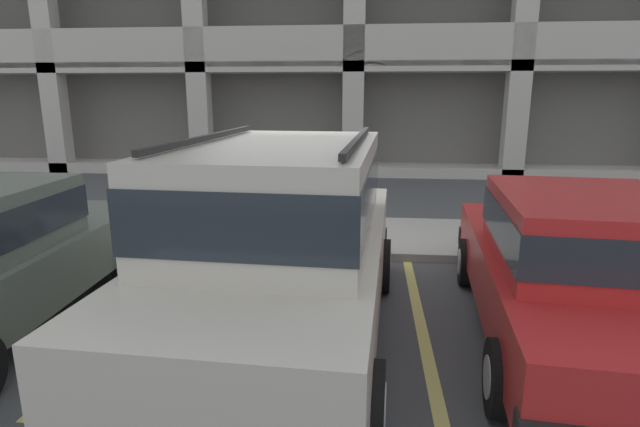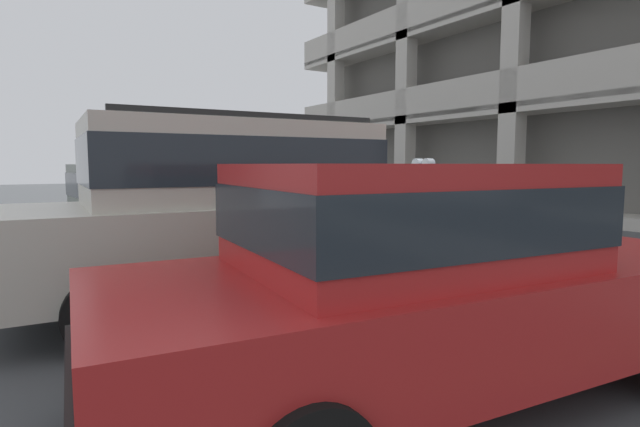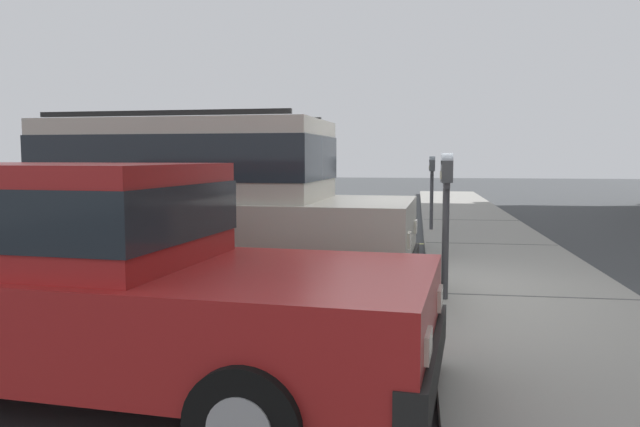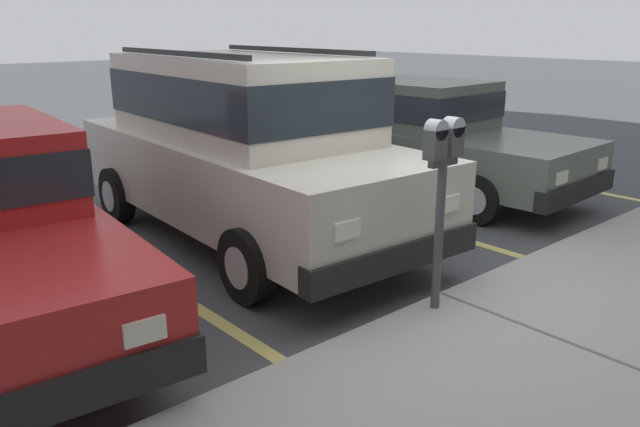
{
  "view_description": "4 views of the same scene",
  "coord_description": "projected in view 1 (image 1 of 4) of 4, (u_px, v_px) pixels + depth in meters",
  "views": [
    {
      "loc": [
        0.98,
        -6.82,
        2.4
      ],
      "look_at": [
        0.35,
        -0.54,
        0.88
      ],
      "focal_mm": 28.0,
      "sensor_mm": 36.0,
      "label": 1
    },
    {
      "loc": [
        5.28,
        -4.44,
        1.54
      ],
      "look_at": [
        0.01,
        -1.15,
        0.93
      ],
      "focal_mm": 28.0,
      "sensor_mm": 36.0,
      "label": 2
    },
    {
      "loc": [
        6.7,
        0.05,
        1.59
      ],
      "look_at": [
        0.48,
        -0.92,
        1.01
      ],
      "focal_mm": 35.0,
      "sensor_mm": 36.0,
      "label": 3
    },
    {
      "loc": [
        3.92,
        3.15,
        2.26
      ],
      "look_at": [
        0.56,
        -0.68,
        0.72
      ],
      "focal_mm": 35.0,
      "sensor_mm": 36.0,
      "label": 4
    }
  ],
  "objects": [
    {
      "name": "parking_meter_near",
      "position": [
        319.0,
        175.0,
        7.28
      ],
      "size": [
        0.35,
        0.12,
        1.5
      ],
      "color": "#47474C",
      "rests_on": "sidewalk"
    },
    {
      "name": "dark_hatchback",
      "position": [
        575.0,
        266.0,
        4.7
      ],
      "size": [
        2.13,
        4.62,
        1.54
      ],
      "rotation": [
        0.0,
        0.0,
        -0.09
      ],
      "color": "red",
      "rests_on": "ground_plane"
    },
    {
      "name": "silver_suv",
      "position": [
        284.0,
        237.0,
        4.7
      ],
      "size": [
        2.18,
        4.87,
        2.03
      ],
      "rotation": [
        0.0,
        0.0,
        -0.05
      ],
      "color": "beige",
      "rests_on": "ground_plane"
    },
    {
      "name": "sidewalk",
      "position": [
        310.0,
        235.0,
        8.5
      ],
      "size": [
        40.0,
        2.2,
        0.12
      ],
      "color": "#9E9B93",
      "rests_on": "ground_plane"
    },
    {
      "name": "ground_plane",
      "position": [
        300.0,
        266.0,
        7.27
      ],
      "size": [
        80.0,
        80.0,
        0.1
      ],
      "color": "#444749"
    },
    {
      "name": "parking_stall_lines",
      "position": [
        417.0,
        307.0,
        5.75
      ],
      "size": [
        12.6,
        4.8,
        0.01
      ],
      "color": "#DBD16B",
      "rests_on": "ground_plane"
    }
  ]
}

